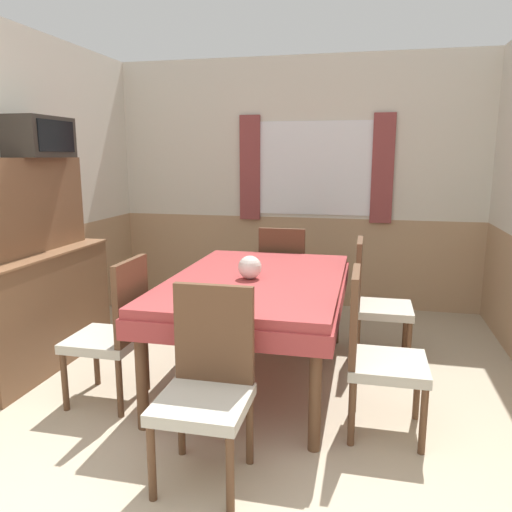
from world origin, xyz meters
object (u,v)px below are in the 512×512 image
(chair_right_far, at_px, (374,298))
(dining_table, at_px, (257,291))
(sideboard, at_px, (32,281))
(chair_right_near, at_px, (375,350))
(chair_head_window, at_px, (284,275))
(vase, at_px, (250,267))
(chair_head_near, at_px, (207,381))
(tv, at_px, (40,137))
(chair_left_near, at_px, (115,329))

(chair_right_far, bearing_deg, dining_table, -56.24)
(dining_table, relative_size, sideboard, 1.17)
(chair_right_near, bearing_deg, dining_table, -123.76)
(chair_head_window, relative_size, chair_right_far, 1.00)
(chair_right_near, bearing_deg, vase, -119.36)
(chair_head_near, height_order, tv, tv)
(dining_table, xyz_separation_m, chair_left_near, (-0.82, -0.55, -0.16))
(chair_left_near, bearing_deg, vase, -58.41)
(chair_head_near, relative_size, chair_right_far, 1.00)
(chair_head_window, bearing_deg, chair_left_near, -115.88)
(dining_table, bearing_deg, vase, -118.80)
(chair_head_window, xyz_separation_m, chair_left_near, (-0.82, -1.69, 0.00))
(chair_right_near, bearing_deg, chair_right_far, -180.00)
(chair_left_near, bearing_deg, chair_right_near, -90.00)
(dining_table, bearing_deg, tv, 178.17)
(dining_table, height_order, sideboard, sideboard)
(sideboard, bearing_deg, chair_right_near, -9.20)
(tv, xyz_separation_m, vase, (1.65, -0.12, -0.90))
(chair_right_near, distance_m, chair_head_near, 1.01)
(tv, bearing_deg, dining_table, -1.83)
(chair_right_near, relative_size, sideboard, 0.61)
(chair_right_near, distance_m, vase, 1.04)
(dining_table, distance_m, chair_right_near, 1.00)
(chair_right_far, bearing_deg, chair_head_near, -25.88)
(dining_table, distance_m, sideboard, 1.72)
(chair_head_near, bearing_deg, chair_left_near, -35.91)
(dining_table, xyz_separation_m, chair_head_near, (0.00, -1.14, -0.16))
(dining_table, distance_m, chair_head_near, 1.15)
(chair_left_near, relative_size, chair_right_far, 1.00)
(chair_right_far, bearing_deg, sideboard, -74.92)
(sideboard, relative_size, tv, 3.00)
(chair_right_near, bearing_deg, chair_head_near, -54.09)
(dining_table, relative_size, vase, 11.33)
(dining_table, relative_size, chair_left_near, 1.92)
(tv, bearing_deg, chair_head_near, -35.35)
(chair_right_near, relative_size, chair_right_far, 1.00)
(dining_table, relative_size, chair_head_window, 1.92)
(chair_head_window, bearing_deg, chair_right_far, -35.91)
(chair_right_far, xyz_separation_m, tv, (-2.50, -0.49, 1.24))
(chair_head_window, distance_m, vase, 1.25)
(vase, bearing_deg, chair_left_near, -148.41)
(chair_head_window, height_order, chair_right_far, same)
(chair_right_far, bearing_deg, vase, -54.34)
(chair_head_near, distance_m, chair_right_far, 1.88)
(dining_table, xyz_separation_m, vase, (-0.04, -0.07, 0.18))
(dining_table, height_order, chair_head_window, chair_head_window)
(dining_table, xyz_separation_m, sideboard, (-1.72, -0.14, 0.01))
(chair_head_near, xyz_separation_m, vase, (-0.04, 1.07, 0.34))
(sideboard, xyz_separation_m, tv, (0.04, 0.19, 1.07))
(chair_head_window, distance_m, sideboard, 2.15)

